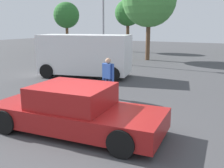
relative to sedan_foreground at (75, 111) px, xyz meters
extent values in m
plane|color=#424244|center=(0.09, -0.18, -0.57)|extent=(80.00, 80.00, 0.00)
cube|color=maroon|center=(0.03, 0.00, -0.15)|extent=(4.76, 2.18, 0.52)
cube|color=maroon|center=(-0.07, -0.01, 0.39)|extent=(2.07, 1.81, 0.57)
cube|color=slate|center=(0.85, 0.07, 0.39)|extent=(0.19, 1.53, 0.48)
cube|color=slate|center=(-0.99, -0.08, 0.39)|extent=(0.19, 1.53, 0.48)
cylinder|color=black|center=(1.56, 0.98, -0.25)|extent=(0.66, 0.27, 0.64)
cylinder|color=black|center=(1.70, -0.71, -0.25)|extent=(0.66, 0.27, 0.64)
cylinder|color=black|center=(-1.65, 0.71, -0.25)|extent=(0.66, 0.27, 0.64)
cylinder|color=black|center=(-1.51, -0.98, -0.25)|extent=(0.66, 0.27, 0.64)
ellipsoid|color=olive|center=(-2.26, 2.72, -0.32)|extent=(0.44, 0.43, 0.27)
sphere|color=olive|center=(-2.44, 2.86, -0.25)|extent=(0.22, 0.22, 0.22)
sphere|color=olive|center=(-2.50, 2.91, -0.25)|extent=(0.10, 0.10, 0.10)
cylinder|color=olive|center=(-2.39, 2.73, -0.51)|extent=(0.06, 0.06, 0.14)
cylinder|color=olive|center=(-2.30, 2.84, -0.51)|extent=(0.06, 0.06, 0.14)
cylinder|color=olive|center=(-2.21, 2.59, -0.51)|extent=(0.06, 0.06, 0.14)
cylinder|color=olive|center=(-2.12, 2.71, -0.51)|extent=(0.06, 0.06, 0.14)
sphere|color=olive|center=(-2.09, 2.59, -0.28)|extent=(0.12, 0.12, 0.12)
cube|color=white|center=(-4.09, 6.58, 0.67)|extent=(5.17, 3.08, 2.06)
cube|color=slate|center=(-6.40, 6.04, 1.13)|extent=(0.44, 1.69, 0.82)
cylinder|color=black|center=(-5.63, 5.23, -0.19)|extent=(0.80, 0.42, 0.76)
cylinder|color=black|center=(-6.07, 7.10, -0.19)|extent=(0.80, 0.42, 0.76)
cylinder|color=black|center=(-2.10, 6.06, -0.19)|extent=(0.80, 0.42, 0.76)
cylinder|color=black|center=(-2.54, 7.93, -0.19)|extent=(0.80, 0.42, 0.76)
cylinder|color=navy|center=(-0.91, 3.30, -0.18)|extent=(0.13, 0.13, 0.79)
cylinder|color=navy|center=(-0.74, 3.26, -0.18)|extent=(0.13, 0.13, 0.79)
cube|color=#3359B2|center=(-0.82, 3.28, 0.50)|extent=(0.45, 0.33, 0.56)
cylinder|color=#3359B2|center=(-1.06, 3.34, 0.45)|extent=(0.09, 0.09, 0.66)
cylinder|color=#3359B2|center=(-0.59, 3.23, 0.45)|extent=(0.09, 0.09, 0.66)
sphere|color=tan|center=(-0.82, 3.28, 0.88)|extent=(0.21, 0.21, 0.21)
cylinder|color=gray|center=(-5.88, 11.71, 2.30)|extent=(0.14, 0.14, 5.76)
cylinder|color=brown|center=(-3.62, 14.99, 1.00)|extent=(0.34, 0.34, 3.15)
sphere|color=#478C42|center=(-3.62, 14.99, 4.17)|extent=(4.26, 4.26, 4.26)
cylinder|color=brown|center=(-15.52, 19.89, 0.84)|extent=(0.33, 0.33, 2.82)
sphere|color=#2D6B2D|center=(-15.52, 19.89, 3.36)|extent=(2.97, 2.97, 2.97)
cylinder|color=brown|center=(-8.04, 20.65, 0.95)|extent=(0.34, 0.34, 3.04)
sphere|color=#2D6B2D|center=(-8.04, 20.65, 3.50)|extent=(2.75, 2.75, 2.75)
camera|label=1|loc=(3.97, -5.38, 2.19)|focal=42.29mm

